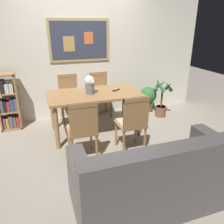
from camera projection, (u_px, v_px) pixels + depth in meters
The scene contains 13 objects.
ground_plane at pixel (103, 142), 3.71m from camera, with size 12.00×12.00×0.00m, color gray.
wall_back_with_painting at pixel (82, 53), 4.43m from camera, with size 5.20×0.14×2.60m.
dining_table at pixel (94, 98), 3.82m from camera, with size 1.55×0.87×0.75m.
dining_chair_far_right at pixel (100, 90), 4.69m from camera, with size 0.40×0.41×0.91m.
dining_chair_far_left at pixel (69, 93), 4.50m from camera, with size 0.40×0.41×0.91m.
dining_chair_near_right at pixel (133, 120), 3.25m from camera, with size 0.40×0.41×0.91m.
dining_chair_near_left at pixel (83, 126), 3.04m from camera, with size 0.40×0.41×0.91m.
leather_couch at pixel (159, 178), 2.37m from camera, with size 1.80×0.84×0.84m.
bookshelf at pixel (8, 104), 4.06m from camera, with size 0.36×0.28×1.04m.
potted_ivy at pixel (148, 97), 4.95m from camera, with size 0.36×0.36×0.56m.
potted_palm at pixel (162, 100), 4.64m from camera, with size 0.41×0.42×0.85m.
flower_vase at pixel (90, 84), 3.68m from camera, with size 0.18×0.18×0.31m.
tv_remote at pixel (116, 90), 3.92m from camera, with size 0.16×0.12×0.02m.
Camera 1 is at (-0.91, -3.14, 1.84)m, focal length 35.61 mm.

